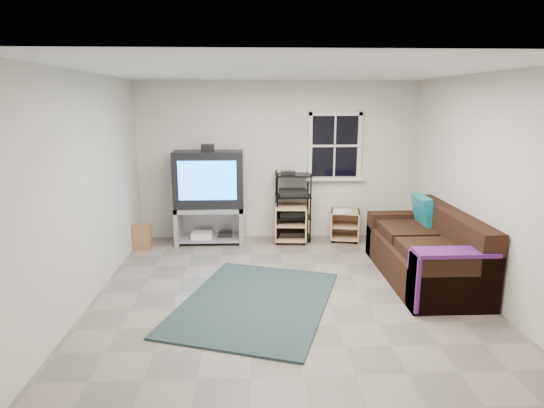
{
  "coord_description": "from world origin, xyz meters",
  "views": [
    {
      "loc": [
        -0.42,
        -5.21,
        2.29
      ],
      "look_at": [
        -0.17,
        0.4,
        1.0
      ],
      "focal_mm": 30.0,
      "sensor_mm": 36.0,
      "label": 1
    }
  ],
  "objects_px": {
    "sofa": "(426,253)",
    "side_table_right": "(345,223)",
    "tv_unit": "(209,189)",
    "av_rack": "(293,211)",
    "side_table_left": "(291,222)"
  },
  "relations": [
    {
      "from": "sofa",
      "to": "side_table_right",
      "type": "bearing_deg",
      "value": 112.75
    },
    {
      "from": "tv_unit",
      "to": "sofa",
      "type": "height_order",
      "value": "tv_unit"
    },
    {
      "from": "tv_unit",
      "to": "av_rack",
      "type": "height_order",
      "value": "tv_unit"
    },
    {
      "from": "av_rack",
      "to": "sofa",
      "type": "xyz_separation_m",
      "value": [
        1.59,
        -1.77,
        -0.15
      ]
    },
    {
      "from": "tv_unit",
      "to": "av_rack",
      "type": "bearing_deg",
      "value": 2.75
    },
    {
      "from": "side_table_right",
      "to": "tv_unit",
      "type": "bearing_deg",
      "value": -179.37
    },
    {
      "from": "av_rack",
      "to": "sofa",
      "type": "distance_m",
      "value": 2.38
    },
    {
      "from": "av_rack",
      "to": "side_table_left",
      "type": "bearing_deg",
      "value": -126.46
    },
    {
      "from": "av_rack",
      "to": "side_table_right",
      "type": "bearing_deg",
      "value": -2.7
    },
    {
      "from": "sofa",
      "to": "tv_unit",
      "type": "bearing_deg",
      "value": 150.08
    },
    {
      "from": "tv_unit",
      "to": "side_table_right",
      "type": "bearing_deg",
      "value": 0.63
    },
    {
      "from": "tv_unit",
      "to": "side_table_left",
      "type": "bearing_deg",
      "value": 0.72
    },
    {
      "from": "tv_unit",
      "to": "av_rack",
      "type": "relative_size",
      "value": 1.4
    },
    {
      "from": "tv_unit",
      "to": "side_table_right",
      "type": "height_order",
      "value": "tv_unit"
    },
    {
      "from": "side_table_right",
      "to": "sofa",
      "type": "height_order",
      "value": "sofa"
    }
  ]
}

